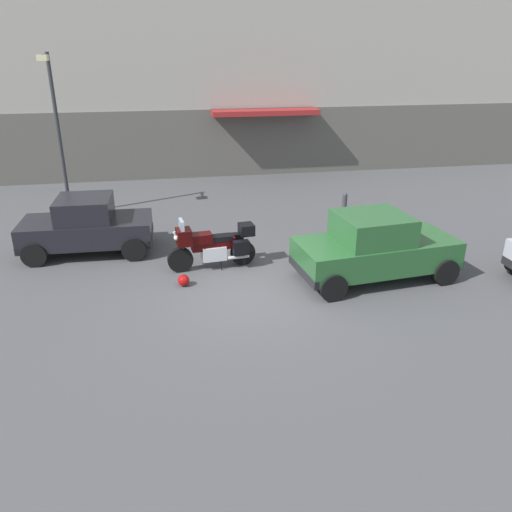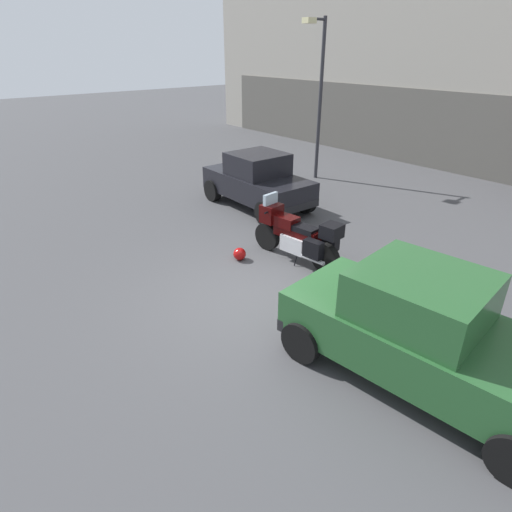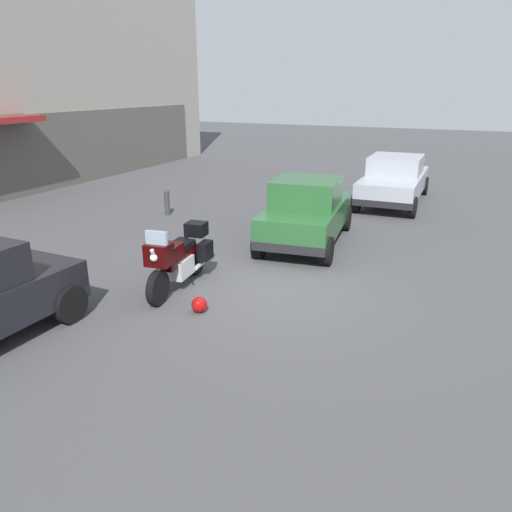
# 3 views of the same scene
# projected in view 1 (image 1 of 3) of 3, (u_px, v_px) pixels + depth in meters

# --- Properties ---
(ground_plane) EXTENTS (80.00, 80.00, 0.00)m
(ground_plane) POSITION_uv_depth(u_px,v_px,m) (252.00, 293.00, 11.67)
(ground_plane) COLOR #424244
(motorcycle) EXTENTS (2.26, 0.86, 1.36)m
(motorcycle) POSITION_uv_depth(u_px,v_px,m) (214.00, 245.00, 12.77)
(motorcycle) COLOR black
(motorcycle) RESTS_ON ground
(helmet) EXTENTS (0.28, 0.28, 0.28)m
(helmet) POSITION_uv_depth(u_px,v_px,m) (184.00, 280.00, 11.98)
(helmet) COLOR #990C0C
(helmet) RESTS_ON ground
(car_hatchback_near) EXTENTS (4.00, 2.16, 1.64)m
(car_hatchback_near) POSITION_uv_depth(u_px,v_px,m) (375.00, 248.00, 12.11)
(car_hatchback_near) COLOR #235128
(car_hatchback_near) RESTS_ON ground
(car_compact_side) EXTENTS (3.51, 1.78, 1.56)m
(car_compact_side) POSITION_uv_depth(u_px,v_px,m) (87.00, 226.00, 13.65)
(car_compact_side) COLOR black
(car_compact_side) RESTS_ON ground
(streetlamp_curbside) EXTENTS (0.28, 0.94, 5.08)m
(streetlamp_curbside) POSITION_uv_depth(u_px,v_px,m) (56.00, 122.00, 15.71)
(streetlamp_curbside) COLOR #2D2D33
(streetlamp_curbside) RESTS_ON ground
(bollard_curbside) EXTENTS (0.16, 0.16, 0.79)m
(bollard_curbside) POSITION_uv_depth(u_px,v_px,m) (344.00, 204.00, 16.75)
(bollard_curbside) COLOR #333338
(bollard_curbside) RESTS_ON ground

